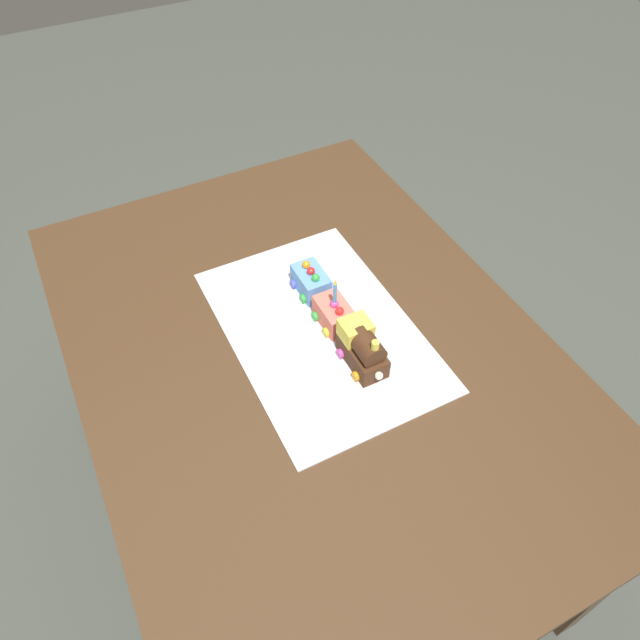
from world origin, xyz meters
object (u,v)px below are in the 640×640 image
(cake_car_caboose_sky_blue, at_px, (311,281))
(birthday_candle, at_px, (335,291))
(cake_locomotive, at_px, (363,348))
(cake_car_hopper_coral, at_px, (334,314))
(dining_table, at_px, (310,374))

(cake_car_caboose_sky_blue, height_order, birthday_candle, birthday_candle)
(cake_locomotive, height_order, birthday_candle, birthday_candle)
(cake_locomotive, xyz_separation_m, cake_car_caboose_sky_blue, (0.25, -0.00, -0.02))
(cake_car_caboose_sky_blue, bearing_deg, birthday_candle, 180.00)
(cake_car_hopper_coral, xyz_separation_m, birthday_candle, (-0.00, 0.00, 0.08))
(birthday_candle, bearing_deg, dining_table, 111.52)
(cake_car_caboose_sky_blue, relative_size, birthday_candle, 1.49)
(dining_table, distance_m, cake_car_hopper_coral, 0.16)
(dining_table, relative_size, cake_locomotive, 10.00)
(cake_car_hopper_coral, xyz_separation_m, cake_car_caboose_sky_blue, (0.12, -0.00, 0.00))
(cake_car_caboose_sky_blue, xyz_separation_m, birthday_candle, (-0.12, 0.00, 0.07))
(dining_table, height_order, cake_car_hopper_coral, cake_car_hopper_coral)
(dining_table, distance_m, cake_car_caboose_sky_blue, 0.22)
(dining_table, bearing_deg, birthday_candle, -68.48)
(dining_table, height_order, cake_locomotive, cake_locomotive)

